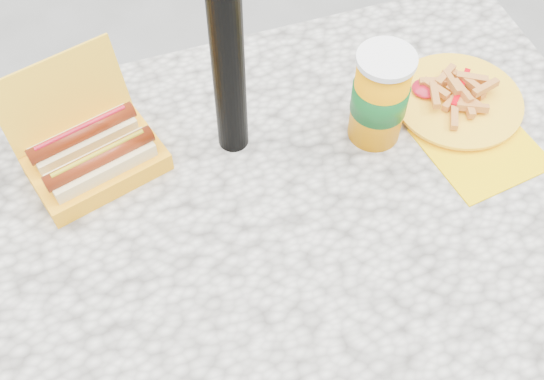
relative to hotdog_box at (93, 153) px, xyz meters
name	(u,v)px	position (x,y,z in m)	size (l,w,h in m)	color
picnic_table	(265,251)	(0.23, -0.18, -0.15)	(1.20, 0.80, 0.75)	beige
hotdog_box	(93,153)	(0.00, 0.00, 0.00)	(0.24, 0.22, 0.16)	yellow
fries_plate	(459,103)	(0.62, -0.07, -0.03)	(0.22, 0.31, 0.04)	#FFC902
soda_cup	(380,97)	(0.46, -0.08, 0.05)	(0.09, 0.09, 0.17)	#FF9600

